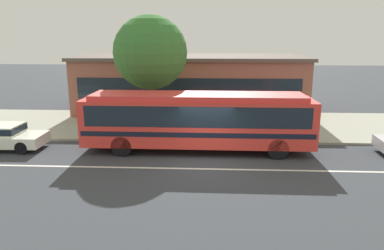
% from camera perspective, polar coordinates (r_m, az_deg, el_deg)
% --- Properties ---
extents(ground_plane, '(120.00, 120.00, 0.00)m').
position_cam_1_polar(ground_plane, '(16.73, 2.19, -5.99)').
color(ground_plane, '#373B40').
extents(sidewalk_slab, '(60.00, 8.00, 0.12)m').
position_cam_1_polar(sidewalk_slab, '(23.61, 2.42, 0.05)').
color(sidewalk_slab, '#9C9D8B').
rests_on(sidewalk_slab, ground_plane).
extents(lane_stripe_center, '(56.00, 0.16, 0.01)m').
position_cam_1_polar(lane_stripe_center, '(15.98, 2.15, -6.95)').
color(lane_stripe_center, silver).
rests_on(lane_stripe_center, ground_plane).
extents(transit_bus, '(11.38, 2.57, 2.93)m').
position_cam_1_polar(transit_bus, '(18.03, 0.92, 1.11)').
color(transit_bus, '#EB392F').
rests_on(transit_bus, ground_plane).
extents(pedestrian_waiting_near_sign, '(0.47, 0.47, 1.65)m').
position_cam_1_polar(pedestrian_waiting_near_sign, '(20.40, 6.78, 0.73)').
color(pedestrian_waiting_near_sign, navy).
rests_on(pedestrian_waiting_near_sign, sidewalk_slab).
extents(bus_stop_sign, '(0.08, 0.44, 2.37)m').
position_cam_1_polar(bus_stop_sign, '(20.43, 14.69, 2.00)').
color(bus_stop_sign, gray).
rests_on(bus_stop_sign, sidewalk_slab).
extents(street_tree_near_stop, '(4.34, 4.34, 6.81)m').
position_cam_1_polar(street_tree_near_stop, '(21.67, -6.60, 11.30)').
color(street_tree_near_stop, brown).
rests_on(street_tree_near_stop, sidewalk_slab).
extents(station_building, '(17.07, 7.75, 4.25)m').
position_cam_1_polar(station_building, '(28.32, -0.17, 6.63)').
color(station_building, '#965646').
rests_on(station_building, ground_plane).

